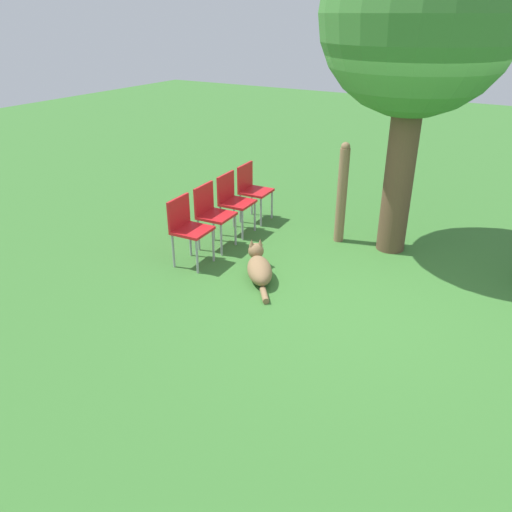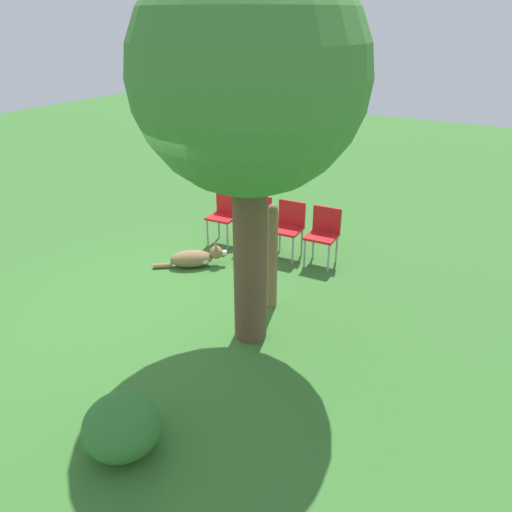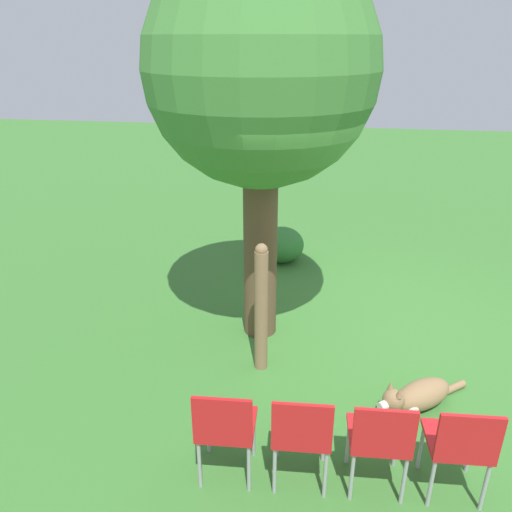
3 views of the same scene
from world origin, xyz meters
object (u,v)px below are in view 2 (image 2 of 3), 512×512
(red_chair_0, at_px, (225,213))
(red_chair_2, at_px, (289,225))
(red_chair_3, at_px, (324,232))
(red_chair_1, at_px, (256,218))
(oak_tree, at_px, (249,80))
(dog, at_px, (196,258))
(fence_post, at_px, (272,257))

(red_chair_0, height_order, red_chair_2, same)
(red_chair_2, bearing_deg, red_chair_3, 89.64)
(red_chair_1, bearing_deg, red_chair_3, 89.64)
(oak_tree, height_order, red_chair_3, oak_tree)
(red_chair_1, distance_m, red_chair_3, 1.15)
(dog, distance_m, red_chair_3, 1.97)
(dog, relative_size, fence_post, 0.66)
(fence_post, bearing_deg, red_chair_0, -130.12)
(red_chair_2, bearing_deg, oak_tree, 12.79)
(dog, height_order, red_chair_3, red_chair_3)
(oak_tree, relative_size, red_chair_2, 4.66)
(oak_tree, xyz_separation_m, fence_post, (-0.72, -0.11, -2.18))
(fence_post, distance_m, red_chair_2, 1.56)
(red_chair_0, height_order, red_chair_1, same)
(red_chair_2, relative_size, red_chair_3, 1.00)
(red_chair_0, relative_size, red_chair_2, 1.00)
(dog, relative_size, red_chair_1, 1.06)
(fence_post, distance_m, red_chair_3, 1.50)
(fence_post, xyz_separation_m, red_chair_1, (-1.43, -1.09, -0.19))
(red_chair_0, relative_size, red_chair_3, 1.00)
(fence_post, relative_size, red_chair_1, 1.61)
(red_chair_3, bearing_deg, oak_tree, -1.90)
(oak_tree, height_order, red_chair_1, oak_tree)
(dog, xyz_separation_m, red_chair_1, (-1.02, 0.46, 0.39))
(red_chair_1, distance_m, red_chair_2, 0.58)
(oak_tree, distance_m, fence_post, 2.30)
(fence_post, relative_size, red_chair_0, 1.61)
(dog, distance_m, red_chair_0, 1.07)
(dog, relative_size, red_chair_0, 1.06)
(red_chair_0, height_order, red_chair_3, same)
(red_chair_3, bearing_deg, red_chair_1, -90.36)
(red_chair_0, relative_size, red_chair_1, 1.00)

